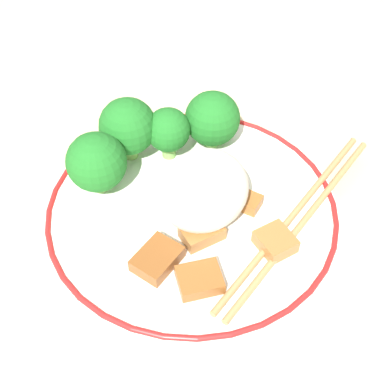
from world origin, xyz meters
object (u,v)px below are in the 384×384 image
object	(u,v)px
plate	(192,212)
chopsticks	(298,218)
broccoli_back_right	(128,127)
broccoli_back_center	(168,131)
broccoli_mid_left	(97,162)
broccoli_back_left	(212,119)

from	to	relation	value
plate	chopsticks	distance (m)	0.09
plate	broccoli_back_right	distance (m)	0.10
broccoli_back_right	chopsticks	distance (m)	0.17
broccoli_back_center	broccoli_mid_left	world-z (taller)	broccoli_mid_left
broccoli_back_right	chopsticks	world-z (taller)	broccoli_back_right
broccoli_back_center	chopsticks	bearing A→B (deg)	-93.65
plate	broccoli_back_center	bearing A→B (deg)	50.30
broccoli_back_left	broccoli_back_center	size ratio (longest dim) A/B	1.08
broccoli_mid_left	plate	bearing A→B (deg)	-73.86
plate	broccoli_mid_left	size ratio (longest dim) A/B	4.32
plate	broccoli_mid_left	distance (m)	0.09
chopsticks	broccoli_back_center	bearing A→B (deg)	86.35
broccoli_back_center	broccoli_back_right	world-z (taller)	broccoli_back_right
broccoli_back_left	broccoli_back_right	world-z (taller)	broccoli_back_right
broccoli_mid_left	broccoli_back_right	bearing A→B (deg)	2.60
plate	broccoli_mid_left	bearing A→B (deg)	106.14
plate	broccoli_back_left	xyz separation A→B (m)	(0.08, 0.03, 0.04)
broccoli_back_left	broccoli_back_center	distance (m)	0.04
broccoli_back_right	broccoli_mid_left	xyz separation A→B (m)	(-0.05, -0.00, -0.00)
broccoli_mid_left	chopsticks	distance (m)	0.18
broccoli_back_right	broccoli_back_center	bearing A→B (deg)	-57.64
plate	chopsticks	xyz separation A→B (m)	(0.04, -0.08, 0.01)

